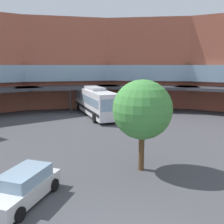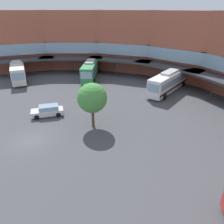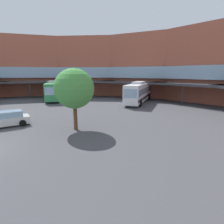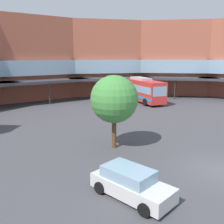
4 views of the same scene
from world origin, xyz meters
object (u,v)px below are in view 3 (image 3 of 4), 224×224
bus_2 (54,90)px  bus_3 (139,92)px  plaza_tree (74,89)px  parked_car (6,119)px

bus_2 → bus_3: (14.21, 9.79, 0.01)m
plaza_tree → bus_3: bearing=110.9°
plaza_tree → bus_2: bearing=160.4°
bus_3 → parked_car: 21.89m
bus_2 → parked_car: size_ratio=2.59×
bus_2 → plaza_tree: (20.77, -7.38, 2.00)m
bus_2 → parked_car: bearing=-10.5°
bus_2 → parked_car: 19.37m
bus_2 → bus_3: size_ratio=1.00×
bus_2 → plaza_tree: plaza_tree is taller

